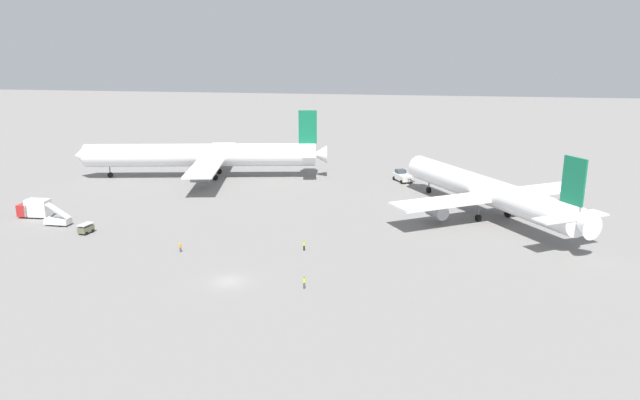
% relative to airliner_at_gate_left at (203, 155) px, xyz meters
% --- Properties ---
extents(ground_plane, '(600.00, 600.00, 0.00)m').
position_rel_airliner_at_gate_left_xyz_m(ground_plane, '(26.09, -61.26, -5.41)').
color(ground_plane, slate).
extents(airliner_at_gate_left, '(60.85, 43.81, 16.24)m').
position_rel_airliner_at_gate_left_xyz_m(airliner_at_gate_left, '(0.00, 0.00, 0.00)').
color(airliner_at_gate_left, white).
rests_on(airliner_at_gate_left, ground).
extents(airliner_being_pushed, '(37.49, 45.63, 14.96)m').
position_rel_airliner_at_gate_left_xyz_m(airliner_being_pushed, '(64.25, -22.69, -0.55)').
color(airliner_being_pushed, white).
rests_on(airliner_being_pushed, ground).
extents(pushback_tug, '(5.39, 8.34, 2.98)m').
position_rel_airliner_at_gate_left_xyz_m(pushback_tug, '(48.17, 3.28, -4.15)').
color(pushback_tug, white).
rests_on(pushback_tug, ground).
extents(gse_catering_truck_tall, '(5.93, 2.62, 3.50)m').
position_rel_airliner_at_gate_left_xyz_m(gse_catering_truck_tall, '(-19.47, -37.67, -3.65)').
color(gse_catering_truck_tall, red).
rests_on(gse_catering_truck_tall, ground).
extents(gse_stair_truck_yellow, '(4.65, 2.02, 4.06)m').
position_rel_airliner_at_gate_left_xyz_m(gse_stair_truck_yellow, '(-12.34, -41.50, -4.38)').
color(gse_stair_truck_yellow, silver).
rests_on(gse_stair_truck_yellow, ground).
extents(gse_baggage_cart_trailing, '(2.06, 2.98, 1.71)m').
position_rel_airliner_at_gate_left_xyz_m(gse_baggage_cart_trailing, '(-4.84, -44.96, -4.55)').
color(gse_baggage_cart_trailing, '#666B4C').
rests_on(gse_baggage_cart_trailing, ground).
extents(ground_crew_wing_walker_right, '(0.36, 0.36, 1.72)m').
position_rel_airliner_at_gate_left_xyz_m(ground_crew_wing_walker_right, '(36.83, -61.96, -4.51)').
color(ground_crew_wing_walker_right, '#4C4C51').
rests_on(ground_crew_wing_walker_right, ground).
extents(ground_crew_ramp_agent_by_cones, '(0.36, 0.36, 1.58)m').
position_rel_airliner_at_gate_left_xyz_m(ground_crew_ramp_agent_by_cones, '(14.90, -51.17, -4.60)').
color(ground_crew_ramp_agent_by_cones, '#4C4C51').
rests_on(ground_crew_ramp_agent_by_cones, ground).
extents(ground_crew_marshaller_foreground, '(0.50, 0.36, 1.66)m').
position_rel_airliner_at_gate_left_xyz_m(ground_crew_marshaller_foreground, '(34.03, -47.32, -4.55)').
color(ground_crew_marshaller_foreground, black).
rests_on(ground_crew_marshaller_foreground, ground).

